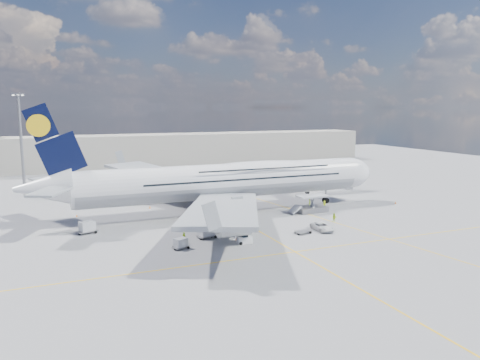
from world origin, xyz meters
name	(u,v)px	position (x,y,z in m)	size (l,w,h in m)	color
ground	(244,223)	(0.00, 0.00, 0.00)	(300.00, 300.00, 0.00)	gray
taxi_line_main	(244,223)	(0.00, 0.00, 0.01)	(0.25, 220.00, 0.01)	yellow
taxi_line_cross	(295,252)	(0.00, -20.00, 0.01)	(120.00, 0.25, 0.01)	yellow
taxi_line_diag	(284,207)	(14.00, 10.00, 0.01)	(0.25, 100.00, 0.01)	yellow
airliner	(227,180)	(0.26, 10.00, 6.87)	(77.26, 79.15, 23.71)	white
jet_bridge	(319,167)	(29.81, 20.94, 6.85)	(18.80, 12.10, 8.50)	#B7B7BC
cargo_loader	(311,206)	(16.82, 2.89, 1.25)	(8.53, 3.20, 3.67)	silver
light_mast	(21,144)	(-40.00, 45.00, 13.21)	(3.00, 0.70, 25.50)	gray
terminal	(145,151)	(0.00, 95.00, 6.00)	(180.00, 16.00, 12.00)	#B2AD9E
tree_line	(207,144)	(40.00, 140.00, 4.00)	(160.00, 6.00, 8.00)	#193814
dolly_row_a	(207,232)	(-10.08, -7.41, 1.12)	(3.52, 2.24, 2.08)	gray
dolly_row_b	(218,229)	(-7.91, -6.81, 1.16)	(3.77, 2.67, 2.16)	gray
dolly_row_c	(181,243)	(-15.84, -11.58, 0.91)	(3.01, 2.38, 1.69)	gray
dolly_back	(87,227)	(-28.68, 3.64, 1.16)	(3.82, 2.94, 2.15)	gray
dolly_nose_far	(303,232)	(6.50, -11.23, 0.34)	(3.32, 2.41, 0.44)	gray
dolly_nose_near	(237,215)	(-0.41, 2.56, 0.92)	(3.02, 2.21, 1.71)	gray
baggage_tug	(245,240)	(-5.49, -13.03, 0.68)	(2.55, 1.32, 1.55)	white
catering_truck_inner	(137,196)	(-15.59, 26.62, 1.65)	(6.27, 3.65, 3.51)	gray
catering_truck_outer	(127,190)	(-16.38, 35.63, 1.85)	(7.02, 3.68, 3.98)	gray
service_van	(322,227)	(10.70, -10.90, 0.74)	(2.44, 5.30, 1.47)	silver
crew_nose	(310,202)	(20.08, 8.92, 0.77)	(0.56, 0.37, 1.54)	#B0E618
crew_loader	(334,218)	(16.40, -6.31, 0.88)	(0.85, 0.66, 1.76)	#B1DC17
crew_wing	(184,237)	(-14.47, -8.71, 0.94)	(1.10, 0.46, 1.88)	#BFF219
crew_van	(324,204)	(21.69, 5.38, 0.84)	(0.82, 0.54, 1.68)	#DDFD1A
crew_tug	(246,224)	(-1.75, -4.87, 1.00)	(1.29, 0.74, 2.00)	#E3FF1A
cone_nose	(395,203)	(39.55, 3.07, 0.27)	(0.43, 0.43, 0.55)	orange
cone_wing_left_inner	(150,207)	(-14.10, 20.04, 0.27)	(0.45, 0.45, 0.57)	orange
cone_wing_left_outer	(140,196)	(-13.64, 34.04, 0.23)	(0.38, 0.38, 0.48)	orange
cone_wing_right_inner	(195,223)	(-9.30, 2.21, 0.28)	(0.45, 0.45, 0.57)	orange
cone_wing_right_outer	(237,239)	(-5.90, -10.51, 0.24)	(0.39, 0.39, 0.50)	orange
cone_tail	(77,216)	(-29.60, 17.80, 0.24)	(0.39, 0.39, 0.50)	orange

